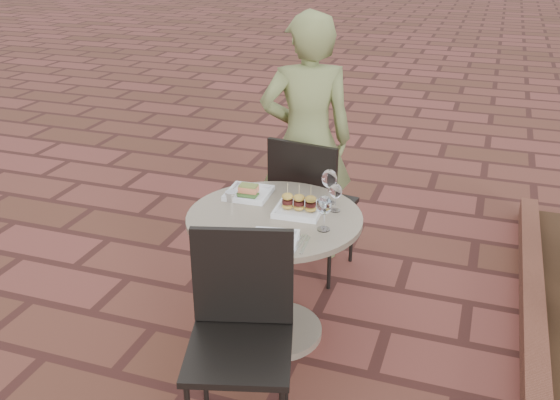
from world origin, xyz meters
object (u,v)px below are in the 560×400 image
(chair_near, at_px, (241,319))
(plate_salmon, at_px, (249,193))
(plate_tuna, at_px, (274,240))
(diner, at_px, (307,141))
(plate_sliders, at_px, (299,206))
(chair_far, at_px, (309,197))
(cafe_table, at_px, (275,257))

(chair_near, bearing_deg, plate_salmon, 93.36)
(plate_tuna, bearing_deg, plate_salmon, 123.87)
(diner, relative_size, plate_tuna, 6.60)
(plate_sliders, xyz_separation_m, plate_tuna, (-0.01, -0.36, -0.02))
(plate_tuna, bearing_deg, chair_near, -92.48)
(chair_far, bearing_deg, plate_sliders, 109.25)
(plate_salmon, bearing_deg, chair_far, 66.91)
(plate_salmon, bearing_deg, plate_tuna, -56.13)
(chair_near, bearing_deg, plate_sliders, 72.08)
(chair_near, bearing_deg, plate_tuna, 71.54)
(diner, relative_size, plate_salmon, 6.79)
(chair_near, relative_size, diner, 0.57)
(chair_far, bearing_deg, plate_tuna, 104.44)
(plate_salmon, distance_m, plate_sliders, 0.34)
(plate_salmon, bearing_deg, chair_near, -70.66)
(diner, bearing_deg, plate_tuna, 75.77)
(cafe_table, relative_size, plate_salmon, 3.74)
(cafe_table, distance_m, plate_salmon, 0.39)
(cafe_table, bearing_deg, plate_sliders, 36.69)
(chair_near, height_order, diner, diner)
(cafe_table, relative_size, plate_sliders, 3.65)
(diner, distance_m, plate_salmon, 0.75)
(chair_near, bearing_deg, cafe_table, 81.01)
(diner, bearing_deg, chair_near, 72.90)
(cafe_table, bearing_deg, plate_salmon, 139.17)
(chair_far, height_order, diner, diner)
(plate_sliders, bearing_deg, cafe_table, -143.31)
(cafe_table, bearing_deg, plate_tuna, -70.86)
(diner, height_order, plate_tuna, diner)
(plate_sliders, relative_size, plate_tuna, 1.00)
(cafe_table, relative_size, diner, 0.55)
(chair_near, distance_m, plate_salmon, 0.92)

